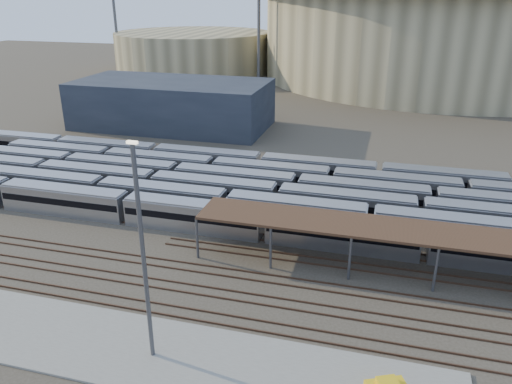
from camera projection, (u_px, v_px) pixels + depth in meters
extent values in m
plane|color=#383026|center=(262.00, 273.00, 54.32)|extent=(420.00, 420.00, 0.00)
cube|color=gray|center=(160.00, 355.00, 42.13)|extent=(50.00, 9.00, 0.20)
cube|color=#A9AAAE|center=(264.00, 225.00, 61.22)|extent=(112.00, 2.90, 3.60)
cube|color=#A9AAAE|center=(226.00, 206.00, 66.51)|extent=(112.00, 2.90, 3.60)
cube|color=#A9AAAE|center=(277.00, 199.00, 68.79)|extent=(112.00, 2.90, 3.60)
cube|color=#A9AAAE|center=(296.00, 189.00, 72.08)|extent=(112.00, 2.90, 3.60)
cube|color=#A9AAAE|center=(331.00, 182.00, 74.74)|extent=(112.00, 2.90, 3.60)
cube|color=#A9AAAE|center=(261.00, 166.00, 81.42)|extent=(112.00, 2.90, 3.60)
cylinder|color=#4F4F53|center=(197.00, 238.00, 56.48)|extent=(0.30, 0.30, 5.00)
cylinder|color=#4F4F53|center=(213.00, 219.00, 61.30)|extent=(0.30, 0.30, 5.00)
cylinder|color=#4F4F53|center=(271.00, 248.00, 54.39)|extent=(0.30, 0.30, 5.00)
cylinder|color=#4F4F53|center=(281.00, 227.00, 59.21)|extent=(0.30, 0.30, 5.00)
cylinder|color=#4F4F53|center=(350.00, 258.00, 52.29)|extent=(0.30, 0.30, 5.00)
cylinder|color=#4F4F53|center=(354.00, 236.00, 57.11)|extent=(0.30, 0.30, 5.00)
cylinder|color=#4F4F53|center=(436.00, 270.00, 50.20)|extent=(0.30, 0.30, 5.00)
cylinder|color=#4F4F53|center=(433.00, 245.00, 55.01)|extent=(0.30, 0.30, 5.00)
cube|color=#392417|center=(482.00, 240.00, 50.55)|extent=(60.00, 6.00, 0.30)
cube|color=#4C3323|center=(258.00, 281.00, 52.73)|extent=(170.00, 0.12, 0.18)
cube|color=#4C3323|center=(262.00, 274.00, 54.06)|extent=(170.00, 0.12, 0.18)
cube|color=#4C3323|center=(248.00, 302.00, 49.16)|extent=(170.00, 0.12, 0.18)
cube|color=#4C3323|center=(252.00, 294.00, 50.50)|extent=(170.00, 0.12, 0.18)
cube|color=#4C3323|center=(235.00, 327.00, 45.59)|extent=(170.00, 0.12, 0.18)
cube|color=#4C3323|center=(240.00, 317.00, 46.93)|extent=(170.00, 0.12, 0.18)
cylinder|color=tan|center=(439.00, 35.00, 167.75)|extent=(116.00, 116.00, 28.00)
cylinder|color=tan|center=(194.00, 52.00, 182.27)|extent=(56.00, 56.00, 14.00)
cube|color=#1E232D|center=(172.00, 104.00, 110.03)|extent=(42.00, 20.00, 10.00)
cylinder|color=#4F4F53|center=(259.00, 25.00, 152.92)|extent=(1.00, 1.00, 36.00)
cylinder|color=#4F4F53|center=(115.00, 21.00, 175.28)|extent=(1.00, 1.00, 36.00)
cylinder|color=#4F4F53|center=(342.00, 18.00, 192.62)|extent=(1.00, 1.00, 36.00)
cylinder|color=#4F4F53|center=(144.00, 258.00, 38.52)|extent=(0.36, 0.36, 18.47)
cube|color=#FFF2CC|center=(132.00, 142.00, 34.97)|extent=(0.81, 0.32, 0.20)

